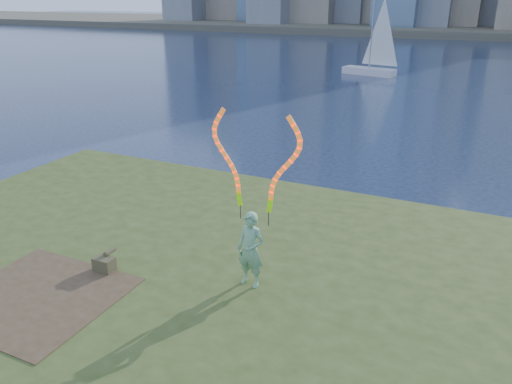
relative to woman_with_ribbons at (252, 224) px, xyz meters
The scene contains 7 objects.
ground 2.84m from the woman_with_ribbons, 151.08° to the left, with size 320.00×320.00×0.00m, color #18243D.
grassy_knoll 2.82m from the woman_with_ribbons, 137.41° to the right, with size 20.00×18.00×0.80m.
dirt_patch 4.64m from the woman_with_ribbons, 148.12° to the right, with size 3.20×3.00×0.02m, color #47331E.
far_shore 95.89m from the woman_with_ribbons, 90.93° to the left, with size 320.00×40.00×1.20m, color #4E4939.
woman_with_ribbons is the anchor object (origin of this frame).
canvas_bag 3.55m from the woman_with_ribbons, 164.07° to the right, with size 0.46×0.52×0.43m.
sailboat 36.26m from the woman_with_ribbons, 99.17° to the left, with size 4.86×2.44×7.31m.
Camera 1 is at (5.58, -9.13, 6.58)m, focal length 35.00 mm.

